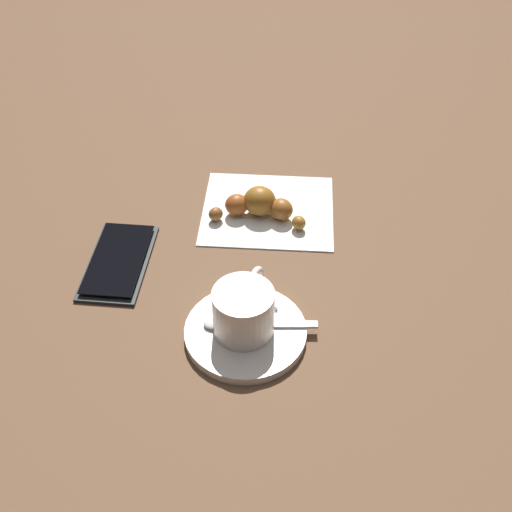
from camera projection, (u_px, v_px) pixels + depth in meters
name	position (u px, v px, depth m)	size (l,w,h in m)	color
ground_plane	(253.00, 261.00, 0.84)	(1.80, 1.80, 0.00)	brown
saucer	(243.00, 332.00, 0.74)	(0.14, 0.14, 0.01)	silver
espresso_cup	(242.00, 310.00, 0.72)	(0.10, 0.07, 0.06)	silver
teaspoon	(239.00, 324.00, 0.74)	(0.02, 0.13, 0.01)	silver
sugar_packet	(247.00, 306.00, 0.76)	(0.06, 0.02, 0.01)	white
napkin	(266.00, 210.00, 0.91)	(0.16, 0.18, 0.00)	white
croissant	(257.00, 205.00, 0.89)	(0.07, 0.14, 0.04)	#905D21
cell_phone	(117.00, 261.00, 0.83)	(0.15, 0.09, 0.01)	black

